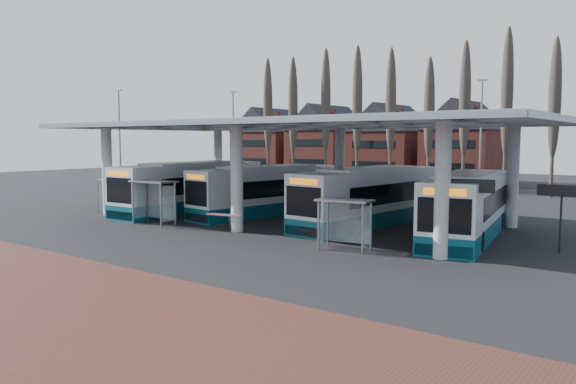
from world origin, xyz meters
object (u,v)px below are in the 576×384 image
Objects in this scene: bus_2 at (371,198)px; bus_3 at (469,207)px; bus_0 at (192,188)px; bus_1 at (269,191)px; shelter_2 at (346,213)px; shelter_0 at (116,189)px; shelter_1 at (155,192)px.

bus_2 reaches higher than bus_3.
bus_1 is at bearing 16.96° from bus_0.
bus_2 is at bearing 163.27° from bus_3.
bus_3 is 7.75m from shelter_2.
bus_1 is 11.04m from shelter_0.
shelter_0 is 0.93× the size of shelter_1.
bus_0 reaches higher than bus_3.
bus_0 is 20.07m from bus_3.
bus_1 is (5.69, 1.94, -0.09)m from bus_0.
bus_0 reaches higher than shelter_2.
shelter_0 is at bearing -135.08° from bus_0.
shelter_0 is 1.01× the size of shelter_2.
bus_0 is 4.39× the size of shelter_1.
shelter_2 is at bearing -126.28° from bus_3.
bus_3 reaches higher than shelter_2.
bus_0 is at bearing 152.95° from shelter_2.
bus_1 is at bearing 69.20° from shelter_1.
bus_2 reaches higher than bus_1.
bus_0 is 6.01m from bus_1.
bus_0 is at bearing 173.50° from bus_3.
bus_0 is 13.84m from bus_2.
bus_1 reaches higher than shelter_0.
bus_1 is 8.02m from bus_2.
shelter_1 is at bearing -64.94° from bus_0.
shelter_2 is (-3.49, -6.92, 0.12)m from bus_3.
bus_2 is at bearing 8.14° from bus_1.
bus_1 is at bearing 136.79° from shelter_2.
bus_2 is 4.34× the size of shelter_1.
bus_3 is 4.59× the size of shelter_0.
shelter_2 is at bearing -64.92° from bus_2.
bus_0 is 1.04× the size of bus_1.
shelter_0 is 20.33m from shelter_2.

